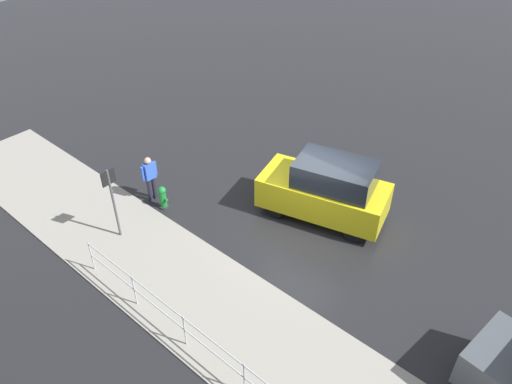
# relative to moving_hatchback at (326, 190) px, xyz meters

# --- Properties ---
(ground_plane) EXTENTS (60.00, 60.00, 0.00)m
(ground_plane) POSITION_rel_moving_hatchback_xyz_m (0.10, 0.77, -1.03)
(ground_plane) COLOR black
(kerb_strip) EXTENTS (24.00, 3.20, 0.04)m
(kerb_strip) POSITION_rel_moving_hatchback_xyz_m (0.10, 4.97, -1.01)
(kerb_strip) COLOR gray
(kerb_strip) RESTS_ON ground
(moving_hatchback) EXTENTS (4.21, 2.65, 2.06)m
(moving_hatchback) POSITION_rel_moving_hatchback_xyz_m (0.00, 0.00, 0.00)
(moving_hatchback) COLOR yellow
(moving_hatchback) RESTS_ON ground
(fire_hydrant) EXTENTS (0.42, 0.31, 0.80)m
(fire_hydrant) POSITION_rel_moving_hatchback_xyz_m (4.15, 3.06, -0.63)
(fire_hydrant) COLOR #197A2D
(fire_hydrant) RESTS_ON ground
(pedestrian) EXTENTS (0.27, 0.57, 1.62)m
(pedestrian) POSITION_rel_moving_hatchback_xyz_m (4.76, 3.01, -0.07)
(pedestrian) COLOR blue
(pedestrian) RESTS_ON ground
(metal_railing) EXTENTS (7.57, 0.04, 1.05)m
(metal_railing) POSITION_rel_moving_hatchback_xyz_m (-0.34, 6.18, -0.31)
(metal_railing) COLOR #B7BABF
(metal_railing) RESTS_ON ground
(sign_post) EXTENTS (0.07, 0.44, 2.40)m
(sign_post) POSITION_rel_moving_hatchback_xyz_m (4.08, 4.84, 0.55)
(sign_post) COLOR #4C4C51
(sign_post) RESTS_ON ground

